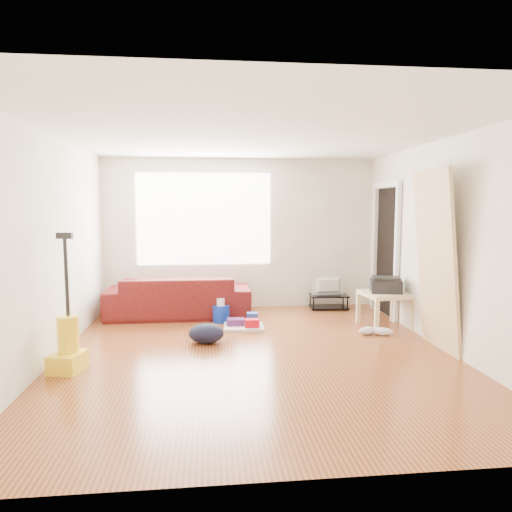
{
  "coord_description": "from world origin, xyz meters",
  "views": [
    {
      "loc": [
        -0.54,
        -5.13,
        1.69
      ],
      "look_at": [
        0.07,
        0.6,
        1.08
      ],
      "focal_mm": 32.0,
      "sensor_mm": 36.0,
      "label": 1
    }
  ],
  "objects": [
    {
      "name": "room",
      "position": [
        0.07,
        0.15,
        1.25
      ],
      "size": [
        4.51,
        5.01,
        2.51
      ],
      "color": "#692E10",
      "rests_on": "ground"
    },
    {
      "name": "sofa",
      "position": [
        -1.0,
        1.95,
        0.0
      ],
      "size": [
        2.2,
        0.86,
        0.64
      ],
      "primitive_type": "imported",
      "rotation": [
        0.0,
        0.0,
        3.14
      ],
      "color": "#360912",
      "rests_on": "ground"
    },
    {
      "name": "tv_stand",
      "position": [
        1.46,
        2.22,
        0.13
      ],
      "size": [
        0.65,
        0.39,
        0.24
      ],
      "rotation": [
        0.0,
        0.0,
        -0.05
      ],
      "color": "black",
      "rests_on": "ground"
    },
    {
      "name": "tv",
      "position": [
        1.46,
        2.22,
        0.39
      ],
      "size": [
        0.54,
        0.07,
        0.31
      ],
      "primitive_type": "imported",
      "rotation": [
        0.0,
        0.0,
        3.14
      ],
      "color": "black",
      "rests_on": "tv_stand"
    },
    {
      "name": "side_table",
      "position": [
        1.95,
        0.99,
        0.42
      ],
      "size": [
        0.68,
        0.68,
        0.5
      ],
      "rotation": [
        0.0,
        0.0,
        0.13
      ],
      "color": "#C2AF8B",
      "rests_on": "ground"
    },
    {
      "name": "printer",
      "position": [
        1.95,
        0.99,
        0.61
      ],
      "size": [
        0.48,
        0.41,
        0.22
      ],
      "rotation": [
        0.0,
        0.0,
        -0.25
      ],
      "color": "black",
      "rests_on": "side_table"
    },
    {
      "name": "bucket",
      "position": [
        -0.36,
        1.52,
        0.0
      ],
      "size": [
        0.28,
        0.28,
        0.25
      ],
      "primitive_type": "cylinder",
      "rotation": [
        0.0,
        0.0,
        -0.12
      ],
      "color": "#0C2FB2",
      "rests_on": "ground"
    },
    {
      "name": "toilet_paper",
      "position": [
        -0.36,
        1.5,
        0.18
      ],
      "size": [
        0.11,
        0.11,
        0.1
      ],
      "primitive_type": "cylinder",
      "color": "white",
      "rests_on": "bucket"
    },
    {
      "name": "cleaning_tray",
      "position": [
        -0.04,
        1.12,
        0.06
      ],
      "size": [
        0.57,
        0.47,
        0.2
      ],
      "rotation": [
        0.0,
        0.0,
        -0.05
      ],
      "color": "beige",
      "rests_on": "ground"
    },
    {
      "name": "backpack",
      "position": [
        -0.57,
        0.47,
        0.0
      ],
      "size": [
        0.49,
        0.42,
        0.24
      ],
      "primitive_type": "ellipsoid",
      "rotation": [
        0.0,
        0.0,
        -0.15
      ],
      "color": "black",
      "rests_on": "ground"
    },
    {
      "name": "sneakers",
      "position": [
        1.66,
        0.59,
        0.05
      ],
      "size": [
        0.48,
        0.24,
        0.11
      ],
      "rotation": [
        0.0,
        0.0,
        -0.2
      ],
      "color": "silver",
      "rests_on": "ground"
    },
    {
      "name": "vacuum",
      "position": [
        -2.0,
        -0.35,
        0.27
      ],
      "size": [
        0.37,
        0.4,
        1.43
      ],
      "rotation": [
        0.0,
        0.0,
        -0.24
      ],
      "color": "yellow",
      "rests_on": "ground"
    },
    {
      "name": "door_panel",
      "position": [
        2.13,
        -0.06,
        0.0
      ],
      "size": [
        0.27,
        0.86,
        2.14
      ],
      "primitive_type": "cube",
      "rotation": [
        0.0,
        -0.1,
        0.0
      ],
      "color": "tan",
      "rests_on": "ground"
    }
  ]
}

